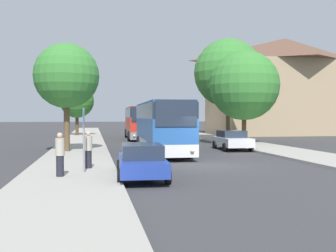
{
  "coord_description": "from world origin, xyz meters",
  "views": [
    {
      "loc": [
        -6.04,
        -19.3,
        2.54
      ],
      "look_at": [
        0.1,
        12.69,
        1.69
      ],
      "focal_mm": 42.0,
      "sensor_mm": 36.0,
      "label": 1
    }
  ],
  "objects_px": {
    "parked_car_right_near": "(232,140)",
    "bus_middle": "(139,122)",
    "bus_stop_sign": "(84,133)",
    "tree_right_mid": "(228,73)",
    "parked_car_left_curb": "(142,161)",
    "tree_left_near": "(77,101)",
    "tree_right_near": "(244,85)",
    "tree_left_far": "(66,76)",
    "pedestrian_waiting_near": "(60,154)",
    "bus_front": "(161,126)",
    "pedestrian_waiting_far": "(88,149)"
  },
  "relations": [
    {
      "from": "tree_left_far",
      "to": "tree_right_mid",
      "type": "relative_size",
      "value": 0.72
    },
    {
      "from": "tree_left_far",
      "to": "tree_right_near",
      "type": "relative_size",
      "value": 0.9
    },
    {
      "from": "bus_front",
      "to": "parked_car_right_near",
      "type": "height_order",
      "value": "bus_front"
    },
    {
      "from": "bus_middle",
      "to": "tree_left_far",
      "type": "relative_size",
      "value": 1.58
    },
    {
      "from": "bus_stop_sign",
      "to": "tree_right_near",
      "type": "relative_size",
      "value": 0.33
    },
    {
      "from": "bus_stop_sign",
      "to": "tree_left_near",
      "type": "height_order",
      "value": "tree_left_near"
    },
    {
      "from": "bus_front",
      "to": "bus_middle",
      "type": "bearing_deg",
      "value": 90.72
    },
    {
      "from": "tree_right_mid",
      "to": "bus_stop_sign",
      "type": "bearing_deg",
      "value": -123.6
    },
    {
      "from": "bus_stop_sign",
      "to": "tree_right_mid",
      "type": "height_order",
      "value": "tree_right_mid"
    },
    {
      "from": "tree_left_far",
      "to": "bus_middle",
      "type": "bearing_deg",
      "value": 66.03
    },
    {
      "from": "bus_stop_sign",
      "to": "tree_left_near",
      "type": "xyz_separation_m",
      "value": [
        -1.54,
        33.03,
        2.53
      ]
    },
    {
      "from": "pedestrian_waiting_far",
      "to": "tree_left_near",
      "type": "xyz_separation_m",
      "value": [
        -1.71,
        31.68,
        3.35
      ]
    },
    {
      "from": "pedestrian_waiting_near",
      "to": "tree_left_far",
      "type": "bearing_deg",
      "value": -147.35
    },
    {
      "from": "bus_stop_sign",
      "to": "tree_right_mid",
      "type": "xyz_separation_m",
      "value": [
        13.67,
        20.58,
        4.98
      ]
    },
    {
      "from": "bus_stop_sign",
      "to": "pedestrian_waiting_far",
      "type": "xyz_separation_m",
      "value": [
        0.17,
        1.35,
        -0.82
      ]
    },
    {
      "from": "tree_right_near",
      "to": "bus_middle",
      "type": "bearing_deg",
      "value": 129.89
    },
    {
      "from": "tree_left_near",
      "to": "tree_right_mid",
      "type": "xyz_separation_m",
      "value": [
        15.22,
        -12.45,
        2.45
      ]
    },
    {
      "from": "parked_car_left_curb",
      "to": "tree_left_far",
      "type": "bearing_deg",
      "value": 110.58
    },
    {
      "from": "bus_front",
      "to": "bus_middle",
      "type": "xyz_separation_m",
      "value": [
        0.32,
        16.04,
        0.01
      ]
    },
    {
      "from": "bus_stop_sign",
      "to": "pedestrian_waiting_far",
      "type": "distance_m",
      "value": 1.58
    },
    {
      "from": "parked_car_right_near",
      "to": "tree_left_near",
      "type": "height_order",
      "value": "tree_left_near"
    },
    {
      "from": "parked_car_right_near",
      "to": "tree_right_near",
      "type": "bearing_deg",
      "value": -118.58
    },
    {
      "from": "bus_front",
      "to": "pedestrian_waiting_far",
      "type": "bearing_deg",
      "value": -119.07
    },
    {
      "from": "bus_middle",
      "to": "pedestrian_waiting_far",
      "type": "relative_size",
      "value": 6.76
    },
    {
      "from": "parked_car_left_curb",
      "to": "bus_stop_sign",
      "type": "height_order",
      "value": "bus_stop_sign"
    },
    {
      "from": "pedestrian_waiting_far",
      "to": "tree_left_near",
      "type": "bearing_deg",
      "value": 31.44
    },
    {
      "from": "bus_middle",
      "to": "parked_car_left_curb",
      "type": "xyz_separation_m",
      "value": [
        -2.98,
        -26.63,
        -1.1
      ]
    },
    {
      "from": "parked_car_left_curb",
      "to": "bus_middle",
      "type": "bearing_deg",
      "value": 86.91
    },
    {
      "from": "tree_left_far",
      "to": "tree_right_near",
      "type": "xyz_separation_m",
      "value": [
        14.76,
        5.17,
        -0.02
      ]
    },
    {
      "from": "parked_car_right_near",
      "to": "pedestrian_waiting_near",
      "type": "height_order",
      "value": "pedestrian_waiting_near"
    },
    {
      "from": "bus_middle",
      "to": "parked_car_left_curb",
      "type": "distance_m",
      "value": 26.81
    },
    {
      "from": "parked_car_right_near",
      "to": "tree_left_near",
      "type": "relative_size",
      "value": 0.7
    },
    {
      "from": "bus_middle",
      "to": "parked_car_right_near",
      "type": "bearing_deg",
      "value": -67.86
    },
    {
      "from": "parked_car_right_near",
      "to": "bus_middle",
      "type": "bearing_deg",
      "value": -67.87
    },
    {
      "from": "tree_right_mid",
      "to": "tree_left_far",
      "type": "bearing_deg",
      "value": -146.07
    },
    {
      "from": "parked_car_right_near",
      "to": "pedestrian_waiting_far",
      "type": "bearing_deg",
      "value": 44.72
    },
    {
      "from": "bus_middle",
      "to": "tree_right_near",
      "type": "distance_m",
      "value": 13.12
    },
    {
      "from": "pedestrian_waiting_near",
      "to": "pedestrian_waiting_far",
      "type": "xyz_separation_m",
      "value": [
        1.07,
        2.29,
        -0.02
      ]
    },
    {
      "from": "bus_stop_sign",
      "to": "tree_right_near",
      "type": "xyz_separation_m",
      "value": [
        13.41,
        15.64,
        3.37
      ]
    },
    {
      "from": "parked_car_right_near",
      "to": "tree_right_mid",
      "type": "xyz_separation_m",
      "value": [
        3.14,
        9.76,
        6.05
      ]
    },
    {
      "from": "tree_left_near",
      "to": "tree_left_far",
      "type": "distance_m",
      "value": 22.57
    },
    {
      "from": "parked_car_left_curb",
      "to": "parked_car_right_near",
      "type": "distance_m",
      "value": 14.61
    },
    {
      "from": "parked_car_left_curb",
      "to": "pedestrian_waiting_near",
      "type": "xyz_separation_m",
      "value": [
        -3.2,
        0.31,
        0.28
      ]
    },
    {
      "from": "parked_car_right_near",
      "to": "tree_right_near",
      "type": "xyz_separation_m",
      "value": [
        2.88,
        4.82,
        4.43
      ]
    },
    {
      "from": "bus_front",
      "to": "pedestrian_waiting_far",
      "type": "distance_m",
      "value": 9.35
    },
    {
      "from": "parked_car_left_curb",
      "to": "tree_right_near",
      "type": "bearing_deg",
      "value": 59.96
    },
    {
      "from": "bus_middle",
      "to": "parked_car_left_curb",
      "type": "bearing_deg",
      "value": -94.1
    },
    {
      "from": "parked_car_right_near",
      "to": "pedestrian_waiting_near",
      "type": "relative_size",
      "value": 2.54
    },
    {
      "from": "tree_right_near",
      "to": "parked_car_left_curb",
      "type": "bearing_deg",
      "value": -123.33
    },
    {
      "from": "bus_front",
      "to": "parked_car_right_near",
      "type": "distance_m",
      "value": 5.87
    }
  ]
}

